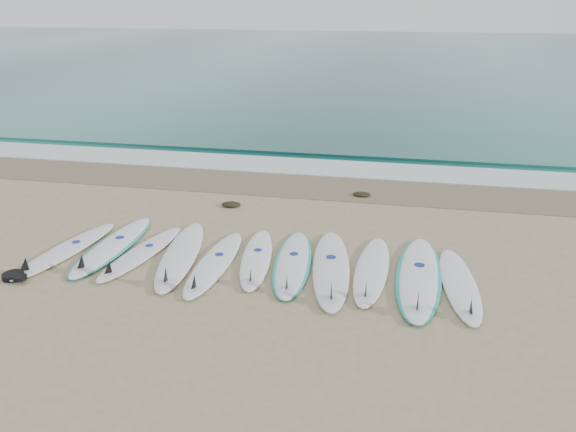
% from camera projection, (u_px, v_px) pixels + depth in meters
% --- Properties ---
extents(ground, '(120.00, 120.00, 0.00)m').
position_uv_depth(ground, '(254.00, 264.00, 9.05)').
color(ground, tan).
extents(ocean, '(120.00, 55.00, 0.03)m').
position_uv_depth(ocean, '(372.00, 56.00, 38.67)').
color(ocean, '#1E635B').
rests_on(ocean, ground).
extents(wet_sand_band, '(120.00, 1.80, 0.01)m').
position_uv_depth(wet_sand_band, '(299.00, 185.00, 12.79)').
color(wet_sand_band, '#74654D').
rests_on(wet_sand_band, ground).
extents(foam_band, '(120.00, 1.40, 0.04)m').
position_uv_depth(foam_band, '(308.00, 167.00, 14.06)').
color(foam_band, silver).
rests_on(foam_band, ground).
extents(wave_crest, '(120.00, 1.00, 0.10)m').
position_uv_depth(wave_crest, '(317.00, 151.00, 15.42)').
color(wave_crest, '#1E635B').
rests_on(wave_crest, ground).
extents(surfboard_0, '(0.92, 2.50, 0.31)m').
position_uv_depth(surfboard_0, '(64.00, 251.00, 9.42)').
color(surfboard_0, white).
rests_on(surfboard_0, ground).
extents(surfboard_1, '(0.69, 2.61, 0.33)m').
position_uv_depth(surfboard_1, '(112.00, 246.00, 9.59)').
color(surfboard_1, white).
rests_on(surfboard_1, ground).
extents(surfboard_2, '(0.87, 2.36, 0.30)m').
position_uv_depth(surfboard_2, '(139.00, 254.00, 9.31)').
color(surfboard_2, white).
rests_on(surfboard_2, ground).
extents(surfboard_3, '(0.97, 2.76, 0.35)m').
position_uv_depth(surfboard_3, '(180.00, 256.00, 9.22)').
color(surfboard_3, white).
rests_on(surfboard_3, ground).
extents(surfboard_4, '(0.54, 2.46, 0.31)m').
position_uv_depth(surfboard_4, '(213.00, 264.00, 8.94)').
color(surfboard_4, white).
rests_on(surfboard_4, ground).
extents(surfboard_5, '(0.81, 2.35, 0.29)m').
position_uv_depth(surfboard_5, '(256.00, 259.00, 9.12)').
color(surfboard_5, white).
rests_on(surfboard_5, ground).
extents(surfboard_6, '(0.82, 2.52, 0.31)m').
position_uv_depth(surfboard_6, '(292.00, 263.00, 8.99)').
color(surfboard_6, white).
rests_on(surfboard_6, ground).
extents(surfboard_7, '(0.93, 2.85, 0.36)m').
position_uv_depth(surfboard_7, '(331.00, 269.00, 8.78)').
color(surfboard_7, white).
rests_on(surfboard_7, ground).
extents(surfboard_8, '(0.62, 2.48, 0.31)m').
position_uv_depth(surfboard_8, '(371.00, 271.00, 8.73)').
color(surfboard_8, white).
rests_on(surfboard_8, ground).
extents(surfboard_9, '(0.81, 2.91, 0.37)m').
position_uv_depth(surfboard_9, '(419.00, 277.00, 8.55)').
color(surfboard_9, white).
rests_on(surfboard_9, ground).
extents(surfboard_10, '(0.68, 2.43, 0.31)m').
position_uv_depth(surfboard_10, '(460.00, 285.00, 8.30)').
color(surfboard_10, white).
rests_on(surfboard_10, ground).
extents(seaweed_near, '(0.40, 0.31, 0.08)m').
position_uv_depth(seaweed_near, '(231.00, 204.00, 11.52)').
color(seaweed_near, black).
rests_on(seaweed_near, ground).
extents(seaweed_far, '(0.39, 0.30, 0.08)m').
position_uv_depth(seaweed_far, '(362.00, 194.00, 12.10)').
color(seaweed_far, black).
rests_on(seaweed_far, ground).
extents(leash_coil, '(0.46, 0.36, 0.11)m').
position_uv_depth(leash_coil, '(15.00, 276.00, 8.57)').
color(leash_coil, black).
rests_on(leash_coil, ground).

